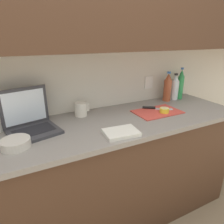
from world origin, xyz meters
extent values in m
plane|color=#847056|center=(0.00, 0.00, 0.00)|extent=(12.00, 12.00, 0.00)
cube|color=silver|center=(0.00, 0.36, 1.30)|extent=(5.20, 0.06, 2.60)
cube|color=white|center=(-0.36, 0.32, 1.11)|extent=(0.09, 0.01, 0.12)
cube|color=white|center=(0.69, 0.32, 1.11)|extent=(0.09, 0.01, 0.12)
cube|color=#472D1E|center=(0.00, 0.00, 0.45)|extent=(2.37, 0.62, 0.89)
cube|color=gray|center=(0.00, 0.00, 0.91)|extent=(2.44, 0.66, 0.03)
cube|color=#333338|center=(-0.42, 0.05, 0.94)|extent=(0.35, 0.33, 0.02)
cube|color=black|center=(-0.42, 0.05, 0.95)|extent=(0.28, 0.21, 0.00)
cube|color=#333338|center=(-0.45, 0.18, 1.07)|extent=(0.31, 0.08, 0.27)
cube|color=silver|center=(-0.45, 0.17, 1.07)|extent=(0.27, 0.06, 0.22)
cube|color=#D1473D|center=(0.55, 0.00, 0.93)|extent=(0.39, 0.25, 0.01)
cube|color=silver|center=(0.64, 0.02, 0.93)|extent=(0.14, 0.11, 0.00)
cylinder|color=black|center=(0.53, 0.09, 0.94)|extent=(0.10, 0.08, 0.02)
cylinder|color=yellow|center=(0.59, -0.05, 0.95)|extent=(0.08, 0.08, 0.04)
cylinder|color=#F4EAA3|center=(0.59, -0.05, 0.97)|extent=(0.07, 0.07, 0.00)
cylinder|color=#A34C2D|center=(0.85, 0.22, 1.03)|extent=(0.08, 0.08, 0.21)
cone|color=#A34C2D|center=(0.85, 0.22, 1.16)|extent=(0.07, 0.07, 0.06)
cylinder|color=#3366B2|center=(0.85, 0.22, 1.21)|extent=(0.03, 0.03, 0.02)
cylinder|color=silver|center=(0.94, 0.22, 1.02)|extent=(0.08, 0.08, 0.19)
cone|color=silver|center=(0.94, 0.22, 1.14)|extent=(0.07, 0.07, 0.06)
cylinder|color=black|center=(0.94, 0.22, 1.18)|extent=(0.03, 0.03, 0.02)
cylinder|color=#2D934C|center=(1.01, 0.22, 1.04)|extent=(0.06, 0.06, 0.23)
cone|color=#2D934C|center=(1.01, 0.22, 1.19)|extent=(0.05, 0.05, 0.07)
cylinder|color=#3366B2|center=(1.01, 0.22, 1.23)|extent=(0.03, 0.03, 0.02)
cylinder|color=silver|center=(-0.04, 0.22, 0.98)|extent=(0.10, 0.10, 0.11)
cube|color=silver|center=(0.02, 0.22, 0.99)|extent=(0.02, 0.01, 0.06)
cylinder|color=beige|center=(-0.54, -0.09, 0.95)|extent=(0.16, 0.16, 0.05)
cube|color=silver|center=(0.08, -0.22, 0.94)|extent=(0.23, 0.18, 0.02)
camera|label=1|loc=(-0.49, -1.23, 1.52)|focal=32.00mm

